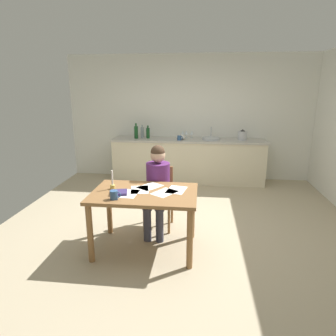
% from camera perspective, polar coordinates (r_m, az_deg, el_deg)
% --- Properties ---
extents(ground_plane, '(5.20, 5.20, 0.04)m').
position_cam_1_polar(ground_plane, '(4.30, 2.22, -11.76)').
color(ground_plane, tan).
extents(wall_back, '(5.20, 0.12, 2.60)m').
position_cam_1_polar(wall_back, '(6.46, 4.15, 9.60)').
color(wall_back, silver).
rests_on(wall_back, ground).
extents(kitchen_counter, '(3.14, 0.64, 0.90)m').
position_cam_1_polar(kitchen_counter, '(6.25, 3.85, 1.51)').
color(kitchen_counter, beige).
rests_on(kitchen_counter, ground).
extents(dining_table, '(1.24, 0.82, 0.74)m').
position_cam_1_polar(dining_table, '(3.56, -4.52, -6.32)').
color(dining_table, olive).
rests_on(dining_table, ground).
extents(chair_at_table, '(0.41, 0.41, 0.85)m').
position_cam_1_polar(chair_at_table, '(4.20, -1.71, -5.05)').
color(chair_at_table, olive).
rests_on(chair_at_table, ground).
extents(person_seated, '(0.33, 0.59, 1.19)m').
position_cam_1_polar(person_seated, '(4.00, -2.08, -3.05)').
color(person_seated, '#592666').
rests_on(person_seated, ground).
extents(coffee_mug, '(0.13, 0.09, 0.10)m').
position_cam_1_polar(coffee_mug, '(3.32, -10.31, -5.10)').
color(coffee_mug, '#33598C').
rests_on(coffee_mug, dining_table).
extents(candlestick, '(0.06, 0.06, 0.23)m').
position_cam_1_polar(candlestick, '(3.65, -10.62, -3.03)').
color(candlestick, gold).
rests_on(candlestick, dining_table).
extents(book_magazine, '(0.22, 0.21, 0.03)m').
position_cam_1_polar(book_magazine, '(3.49, -9.41, -4.66)').
color(book_magazine, '#372A5E').
rests_on(book_magazine, dining_table).
extents(paper_letter, '(0.34, 0.36, 0.00)m').
position_cam_1_polar(paper_letter, '(3.70, -3.49, -3.56)').
color(paper_letter, white).
rests_on(paper_letter, dining_table).
extents(paper_bill, '(0.34, 0.36, 0.00)m').
position_cam_1_polar(paper_bill, '(3.49, -0.68, -4.73)').
color(paper_bill, white).
rests_on(paper_bill, dining_table).
extents(paper_envelope, '(0.23, 0.31, 0.00)m').
position_cam_1_polar(paper_envelope, '(3.48, -7.63, -4.89)').
color(paper_envelope, white).
rests_on(paper_envelope, dining_table).
extents(paper_receipt, '(0.27, 0.33, 0.00)m').
position_cam_1_polar(paper_receipt, '(3.60, -5.46, -4.16)').
color(paper_receipt, white).
rests_on(paper_receipt, dining_table).
extents(paper_notice, '(0.26, 0.33, 0.00)m').
position_cam_1_polar(paper_notice, '(3.58, 1.62, -4.20)').
color(paper_notice, white).
rests_on(paper_notice, dining_table).
extents(sink_unit, '(0.36, 0.36, 0.24)m').
position_cam_1_polar(sink_unit, '(6.15, 8.28, 5.65)').
color(sink_unit, '#B2B7BC').
rests_on(sink_unit, kitchen_counter).
extents(bottle_oil, '(0.08, 0.08, 0.32)m').
position_cam_1_polar(bottle_oil, '(6.24, -6.14, 6.88)').
color(bottle_oil, '#194C23').
rests_on(bottle_oil, kitchen_counter).
extents(bottle_vinegar, '(0.07, 0.07, 0.27)m').
position_cam_1_polar(bottle_vinegar, '(6.33, -4.96, 6.85)').
color(bottle_vinegar, '#8C999E').
rests_on(bottle_vinegar, kitchen_counter).
extents(bottle_wine_red, '(0.07, 0.07, 0.26)m').
position_cam_1_polar(bottle_wine_red, '(6.25, -3.87, 6.75)').
color(bottle_wine_red, '#194C23').
rests_on(bottle_wine_red, kitchen_counter).
extents(mixing_bowl, '(0.19, 0.19, 0.09)m').
position_cam_1_polar(mixing_bowl, '(6.11, 2.46, 5.93)').
color(mixing_bowl, white).
rests_on(mixing_bowl, kitchen_counter).
extents(stovetop_kettle, '(0.18, 0.18, 0.22)m').
position_cam_1_polar(stovetop_kettle, '(6.19, 14.08, 6.12)').
color(stovetop_kettle, '#B7BABF').
rests_on(stovetop_kettle, kitchen_counter).
extents(wine_glass_near_sink, '(0.07, 0.07, 0.15)m').
position_cam_1_polar(wine_glass_near_sink, '(6.28, 4.58, 6.75)').
color(wine_glass_near_sink, silver).
rests_on(wine_glass_near_sink, kitchen_counter).
extents(wine_glass_by_kettle, '(0.07, 0.07, 0.15)m').
position_cam_1_polar(wine_glass_by_kettle, '(6.29, 3.53, 6.78)').
color(wine_glass_by_kettle, silver).
rests_on(wine_glass_by_kettle, kitchen_counter).
extents(wine_glass_back_left, '(0.07, 0.07, 0.15)m').
position_cam_1_polar(wine_glass_back_left, '(6.29, 2.85, 6.80)').
color(wine_glass_back_left, silver).
rests_on(wine_glass_back_left, kitchen_counter).
extents(teacup_on_counter, '(0.11, 0.08, 0.09)m').
position_cam_1_polar(teacup_on_counter, '(6.01, 2.20, 5.81)').
color(teacup_on_counter, '#33598C').
rests_on(teacup_on_counter, kitchen_counter).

